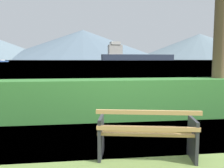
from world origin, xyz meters
TOP-DOWN VIEW (x-y plane):
  - ground_plane at (0.00, 0.00)m, footprint 1400.00×1400.00m
  - water_surface at (0.00, 310.00)m, footprint 620.00×620.00m
  - park_bench at (-0.01, -0.06)m, footprint 1.66×0.86m
  - hedge_row at (0.00, 2.60)m, footprint 6.70×0.85m
  - cargo_ship_large at (64.80, 303.55)m, footprint 98.01×19.82m
  - fishing_boat_near at (-47.98, 140.69)m, footprint 6.56×6.52m
  - distant_hills at (54.68, 585.93)m, footprint 885.46×401.21m

SIDE VIEW (x-z plane):
  - ground_plane at x=0.00m, z-range 0.00..0.00m
  - water_surface at x=0.00m, z-range 0.00..0.00m
  - park_bench at x=-0.01m, z-range -0.01..0.86m
  - fishing_boat_near at x=-47.98m, z-range -0.17..1.14m
  - hedge_row at x=0.00m, z-range 0.00..1.08m
  - cargo_ship_large at x=64.80m, z-range -5.31..18.78m
  - distant_hills at x=54.68m, z-range -2.08..71.17m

